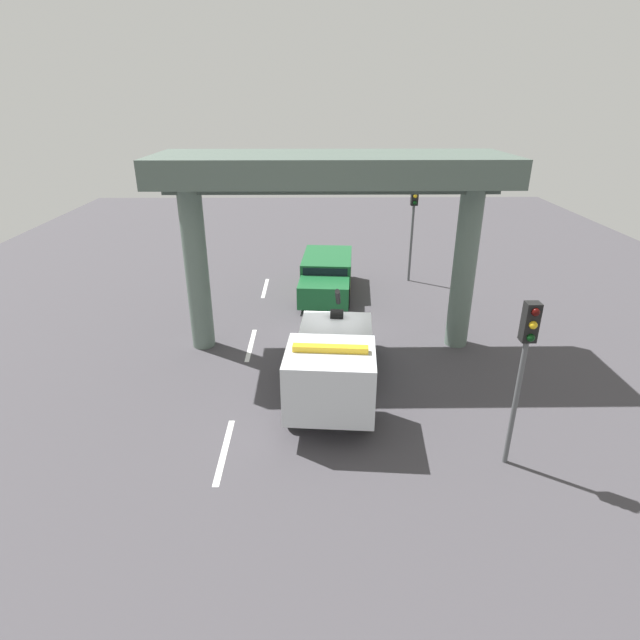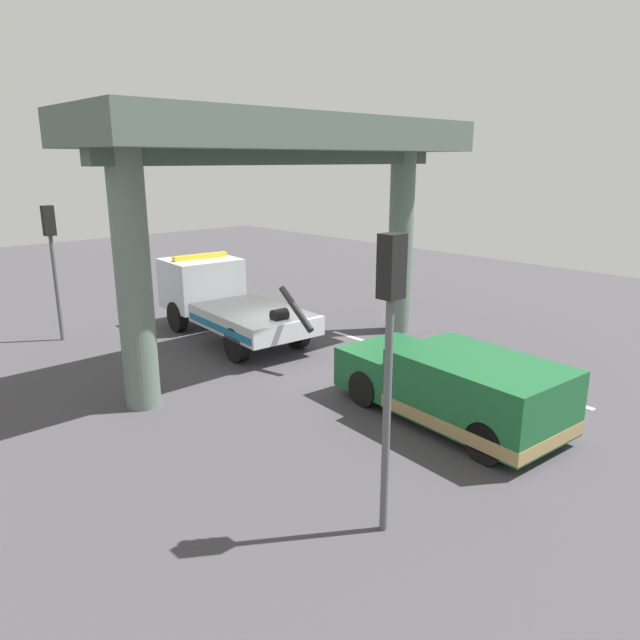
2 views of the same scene
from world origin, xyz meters
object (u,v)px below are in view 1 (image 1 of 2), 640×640
tow_truck_white (332,363)px  towed_van_green (327,276)px  traffic_light_far (525,351)px  traffic_light_near (413,213)px

tow_truck_white → towed_van_green: size_ratio=1.37×
towed_van_green → traffic_light_far: bearing=18.8°
traffic_light_far → tow_truck_white: bearing=-125.1°
tow_truck_white → traffic_light_near: bearing=158.6°
traffic_light_near → towed_van_green: bearing=-69.8°
tow_truck_white → traffic_light_near: 11.57m
traffic_light_near → traffic_light_far: (13.50, 0.00, -0.25)m
towed_van_green → traffic_light_near: (-1.50, 4.07, 2.54)m
tow_truck_white → traffic_light_far: traffic_light_far is taller
tow_truck_white → traffic_light_far: size_ratio=1.74×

